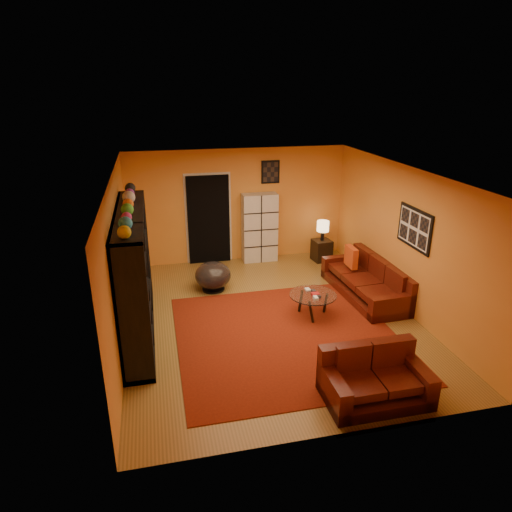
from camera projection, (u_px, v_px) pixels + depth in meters
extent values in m
plane|color=brown|center=(270.00, 317.00, 8.21)|extent=(6.00, 6.00, 0.00)
plane|color=white|center=(272.00, 173.00, 7.27)|extent=(6.00, 6.00, 0.00)
plane|color=orange|center=(238.00, 206.00, 10.47)|extent=(6.00, 0.00, 6.00)
plane|color=orange|center=(340.00, 341.00, 5.01)|extent=(6.00, 0.00, 6.00)
plane|color=orange|center=(119.00, 262.00, 7.22)|extent=(0.00, 6.00, 6.00)
plane|color=orange|center=(405.00, 239.00, 8.26)|extent=(0.00, 6.00, 6.00)
cube|color=#5F170A|center=(287.00, 336.00, 7.59)|extent=(3.60, 3.60, 0.01)
cube|color=black|center=(209.00, 220.00, 10.39)|extent=(0.95, 0.10, 2.04)
cube|color=black|center=(415.00, 228.00, 7.87)|extent=(0.03, 1.00, 0.70)
cube|color=black|center=(270.00, 172.00, 10.34)|extent=(0.42, 0.03, 0.52)
cube|color=black|center=(135.00, 275.00, 7.36)|extent=(0.45, 3.00, 2.10)
imported|color=black|center=(138.00, 276.00, 7.45)|extent=(0.94, 0.12, 0.54)
cube|color=#440F09|center=(365.00, 288.00, 9.00)|extent=(1.02, 2.27, 0.32)
cube|color=#440F09|center=(383.00, 273.00, 9.00)|extent=(0.29, 2.23, 0.85)
cube|color=#440F09|center=(394.00, 304.00, 8.03)|extent=(0.92, 0.23, 0.62)
cube|color=#440F09|center=(343.00, 262.00, 9.87)|extent=(0.92, 0.23, 0.62)
cube|color=#440F09|center=(381.00, 286.00, 8.32)|extent=(0.72, 0.63, 0.12)
cube|color=#440F09|center=(364.00, 274.00, 8.88)|extent=(0.72, 0.63, 0.12)
cube|color=#440F09|center=(350.00, 262.00, 9.44)|extent=(0.72, 0.63, 0.12)
cube|color=#440F09|center=(375.00, 389.00, 6.04)|extent=(1.36, 0.82, 0.32)
cube|color=#440F09|center=(366.00, 359.00, 6.23)|extent=(1.36, 0.18, 0.85)
cube|color=#440F09|center=(417.00, 374.00, 6.10)|extent=(0.18, 0.82, 0.62)
cube|color=#440F09|center=(334.00, 386.00, 5.86)|extent=(0.18, 0.82, 0.62)
cube|color=#440F09|center=(396.00, 369.00, 5.94)|extent=(0.48, 0.60, 0.12)
cube|color=#440F09|center=(361.00, 374.00, 5.84)|extent=(0.48, 0.60, 0.12)
cube|color=#D44817|center=(351.00, 257.00, 9.28)|extent=(0.12, 0.42, 0.42)
cylinder|color=silver|center=(313.00, 295.00, 8.11)|extent=(0.84, 0.84, 0.02)
cylinder|color=black|center=(325.00, 303.00, 8.27)|extent=(0.05, 0.05, 0.40)
cylinder|color=black|center=(301.00, 301.00, 8.35)|extent=(0.05, 0.05, 0.40)
cylinder|color=black|center=(311.00, 312.00, 7.95)|extent=(0.05, 0.05, 0.40)
cube|color=silver|center=(260.00, 228.00, 10.56)|extent=(0.80, 0.36, 1.60)
cylinder|color=black|center=(213.00, 289.00, 9.29)|extent=(0.44, 0.44, 0.03)
cylinder|color=black|center=(213.00, 285.00, 9.26)|extent=(0.06, 0.06, 0.15)
ellipsoid|color=#3C3536|center=(213.00, 275.00, 9.18)|extent=(0.73, 0.73, 0.54)
cube|color=black|center=(322.00, 250.00, 10.74)|extent=(0.44, 0.44, 0.50)
cylinder|color=black|center=(322.00, 236.00, 10.61)|extent=(0.08, 0.08, 0.22)
cylinder|color=#EABE80|center=(323.00, 226.00, 10.53)|extent=(0.28, 0.28, 0.24)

